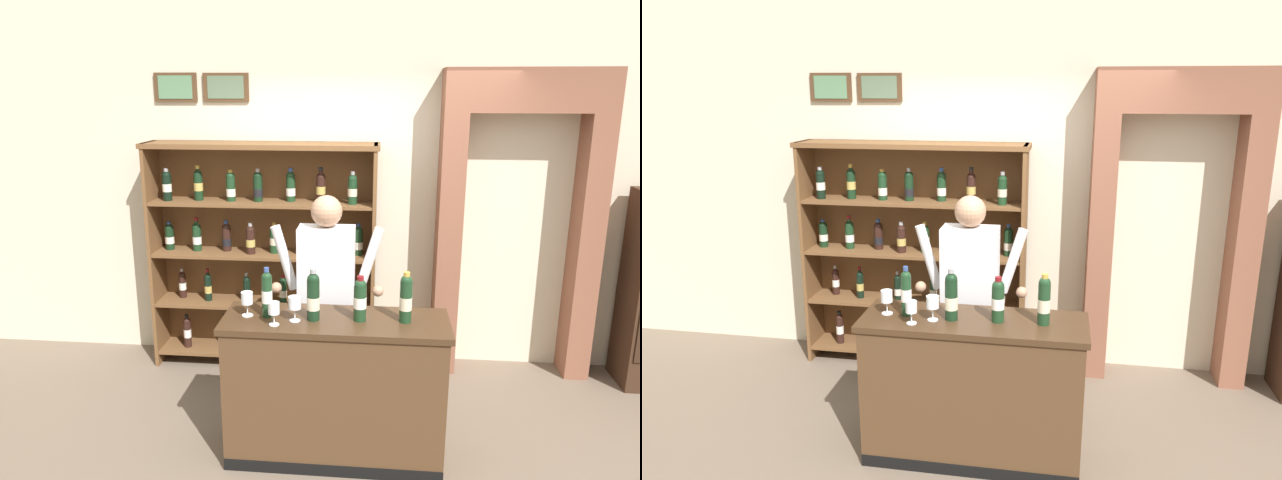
{
  "view_description": "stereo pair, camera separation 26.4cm",
  "coord_description": "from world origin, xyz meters",
  "views": [
    {
      "loc": [
        0.2,
        -3.41,
        2.39
      ],
      "look_at": [
        -0.17,
        0.33,
        1.39
      ],
      "focal_mm": 32.82,
      "sensor_mm": 36.0,
      "label": 1
    },
    {
      "loc": [
        0.47,
        -3.38,
        2.39
      ],
      "look_at": [
        -0.17,
        0.33,
        1.39
      ],
      "focal_mm": 32.82,
      "sensor_mm": 36.0,
      "label": 2
    }
  ],
  "objects": [
    {
      "name": "wine_shelf",
      "position": [
        -0.76,
        1.32,
        1.05
      ],
      "size": [
        1.94,
        0.37,
        1.94
      ],
      "color": "brown",
      "rests_on": "ground"
    },
    {
      "name": "shopkeeper",
      "position": [
        -0.14,
        0.51,
        1.03
      ],
      "size": [
        0.81,
        0.22,
        1.66
      ],
      "color": "#2D3347",
      "rests_on": "ground"
    },
    {
      "name": "tasting_bottle_riserva",
      "position": [
        0.11,
        -0.01,
        1.11
      ],
      "size": [
        0.08,
        0.08,
        0.29
      ],
      "color": "#19381E",
      "rests_on": "tasting_counter"
    },
    {
      "name": "tasting_bottle_rosso",
      "position": [
        -0.18,
        -0.02,
        1.13
      ],
      "size": [
        0.08,
        0.08,
        0.33
      ],
      "color": "black",
      "rests_on": "tasting_counter"
    },
    {
      "name": "wine_glass_right",
      "position": [
        -0.41,
        -0.13,
        1.07
      ],
      "size": [
        0.07,
        0.07,
        0.15
      ],
      "color": "silver",
      "rests_on": "tasting_counter"
    },
    {
      "name": "tasting_counter",
      "position": [
        -0.04,
        -0.0,
        0.48
      ],
      "size": [
        1.43,
        0.5,
        0.97
      ],
      "color": "#4C331E",
      "rests_on": "ground"
    },
    {
      "name": "archway_doorway",
      "position": [
        1.35,
        1.46,
        1.42
      ],
      "size": [
        1.3,
        0.45,
        2.53
      ],
      "color": "brown",
      "rests_on": "ground"
    },
    {
      "name": "tasting_bottle_brunello",
      "position": [
        0.39,
        -0.0,
        1.13
      ],
      "size": [
        0.08,
        0.08,
        0.32
      ],
      "color": "#19381E",
      "rests_on": "tasting_counter"
    },
    {
      "name": "back_wall",
      "position": [
        -0.0,
        1.6,
        1.63
      ],
      "size": [
        12.0,
        0.19,
        3.25
      ],
      "color": "beige",
      "rests_on": "ground"
    },
    {
      "name": "tasting_bottle_chianti",
      "position": [
        -0.47,
        0.0,
        1.13
      ],
      "size": [
        0.07,
        0.07,
        0.32
      ],
      "color": "#19381E",
      "rests_on": "tasting_counter"
    },
    {
      "name": "wine_glass_center",
      "position": [
        -0.29,
        -0.06,
        1.08
      ],
      "size": [
        0.08,
        0.08,
        0.16
      ],
      "color": "silver",
      "rests_on": "tasting_counter"
    },
    {
      "name": "ground_plane",
      "position": [
        0.0,
        0.0,
        -0.01
      ],
      "size": [
        14.0,
        14.0,
        0.02
      ],
      "primitive_type": "cube",
      "color": "#6B5B4C"
    },
    {
      "name": "wine_glass_spare",
      "position": [
        -0.6,
        0.0,
        1.08
      ],
      "size": [
        0.07,
        0.07,
        0.16
      ],
      "color": "silver",
      "rests_on": "tasting_counter"
    }
  ]
}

